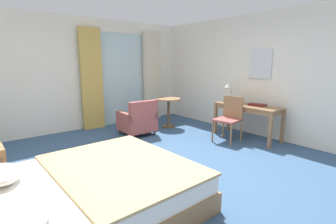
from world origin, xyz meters
name	(u,v)px	position (x,y,z in m)	size (l,w,h in m)	color
ground	(169,168)	(0.00, 0.00, -0.05)	(5.91, 6.80, 0.10)	#38567A
wall_back	(89,74)	(0.00, 3.14, 1.34)	(5.51, 0.12, 2.67)	white
wall_right	(266,76)	(2.70, 0.00, 1.34)	(0.12, 6.40, 2.67)	white
balcony_glass_door	(123,79)	(0.88, 3.06, 1.18)	(1.34, 0.02, 2.35)	silver
curtain_panel_left	(92,79)	(-0.01, 2.96, 1.21)	(0.51, 0.10, 2.42)	tan
curtain_panel_right	(152,77)	(1.77, 2.96, 1.21)	(0.55, 0.10, 2.42)	beige
bed	(87,193)	(-1.53, -0.46, 0.25)	(2.24, 1.94, 1.01)	olive
writing_desk	(248,109)	(2.25, 0.11, 0.63)	(0.53, 1.42, 0.73)	olive
desk_chair	(230,116)	(1.79, 0.22, 0.52)	(0.53, 0.53, 0.93)	#9E4C47
desk_lamp	(228,88)	(2.15, 0.56, 1.05)	(0.28, 0.18, 0.47)	#B7B2A8
closed_book	(257,105)	(2.33, -0.07, 0.75)	(0.20, 0.33, 0.04)	maroon
armchair_by_window	(138,121)	(0.53, 1.77, 0.33)	(0.70, 0.72, 0.81)	#9E4C47
round_cafe_table	(168,106)	(1.51, 1.90, 0.54)	(0.62, 0.62, 0.73)	olive
wall_mirror	(260,64)	(2.62, 0.11, 1.58)	(0.02, 0.53, 0.63)	silver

